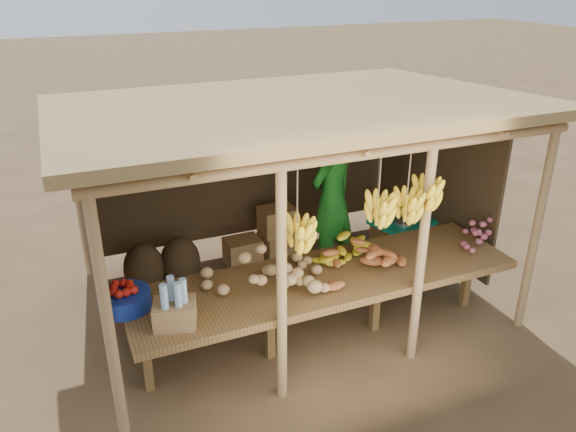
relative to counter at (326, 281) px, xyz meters
name	(u,v)px	position (x,y,z in m)	size (l,w,h in m)	color
ground	(288,297)	(0.00, 0.95, -0.74)	(60.00, 60.00, 0.00)	brown
stall_structure	(288,140)	(0.01, 0.95, 1.18)	(4.70, 3.50, 2.43)	#9E7C51
counter	(326,281)	(0.00, 0.00, 0.00)	(3.90, 1.05, 0.80)	brown
potato_heap	(266,271)	(-0.63, -0.01, 0.25)	(1.14, 0.68, 0.37)	tan
sweet_potato_heap	(364,257)	(0.36, -0.11, 0.24)	(0.89, 0.53, 0.35)	#A6582A
onion_heap	(486,229)	(1.90, -0.07, 0.24)	(0.72, 0.43, 0.35)	#A75163
banana_pile	(348,242)	(0.38, 0.25, 0.24)	(0.64, 0.38, 0.35)	yellow
tomato_basin	(125,298)	(-1.90, 0.19, 0.16)	(0.46, 0.46, 0.24)	navy
bottle_box	(174,308)	(-1.55, -0.25, 0.23)	(0.41, 0.36, 0.44)	olive
vendor	(332,199)	(0.78, 1.40, 0.23)	(0.70, 0.46, 1.93)	#19701D
tarp_crate	(401,241)	(1.65, 1.11, -0.40)	(0.82, 0.75, 0.83)	brown
carton_stack	(266,239)	(0.09, 1.89, -0.42)	(0.96, 0.39, 0.71)	olive
burlap_sacks	(162,261)	(-1.28, 1.88, -0.45)	(0.94, 0.49, 0.66)	#42311E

